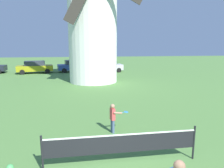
% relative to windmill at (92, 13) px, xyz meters
% --- Properties ---
extents(windmill, '(8.37, 5.31, 13.50)m').
position_rel_windmill_xyz_m(windmill, '(0.00, 0.00, 0.00)').
color(windmill, white).
rests_on(windmill, ground_plane).
extents(tennis_net, '(4.65, 0.06, 1.10)m').
position_rel_windmill_xyz_m(tennis_net, '(-0.07, -14.55, -5.82)').
color(tennis_net, black).
rests_on(tennis_net, ground_plane).
extents(player_far, '(0.77, 0.40, 1.22)m').
position_rel_windmill_xyz_m(player_far, '(0.03, -12.19, -5.81)').
color(player_far, slate).
rests_on(player_far, ground_plane).
extents(stray_ball, '(0.21, 0.21, 0.21)m').
position_rel_windmill_xyz_m(stray_ball, '(-3.30, -14.38, -6.40)').
color(stray_ball, '#4CB259').
rests_on(stray_ball, ground_plane).
extents(parked_car_mustard, '(4.59, 2.49, 1.56)m').
position_rel_windmill_xyz_m(parked_car_mustard, '(-7.00, 7.25, -5.69)').
color(parked_car_mustard, '#999919').
rests_on(parked_car_mustard, ground_plane).
extents(parked_car_blue, '(4.72, 2.54, 1.56)m').
position_rel_windmill_xyz_m(parked_car_blue, '(-2.00, 8.13, -5.69)').
color(parked_car_blue, '#334C99').
rests_on(parked_car_blue, ground_plane).
extents(parked_car_silver, '(4.21, 2.29, 1.56)m').
position_rel_windmill_xyz_m(parked_car_silver, '(2.28, 7.05, -5.69)').
color(parked_car_silver, silver).
rests_on(parked_car_silver, ground_plane).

